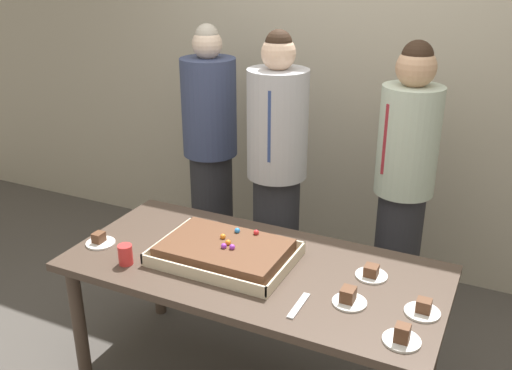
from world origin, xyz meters
TOP-DOWN VIEW (x-y plane):
  - interior_back_panel at (0.00, 1.60)m, footprint 8.00×0.12m
  - party_table at (0.00, 0.00)m, footprint 1.83×0.86m
  - sheet_cake at (-0.15, -0.02)m, footprint 0.67×0.46m
  - plated_slice_near_left at (-0.81, -0.15)m, footprint 0.15×0.15m
  - plated_slice_near_right at (0.54, 0.14)m, footprint 0.15×0.15m
  - plated_slice_far_left at (0.81, -0.05)m, footprint 0.15×0.15m
  - plated_slice_far_right at (0.51, -0.11)m, footprint 0.15×0.15m
  - plated_slice_center_front at (0.77, -0.28)m, footprint 0.15×0.15m
  - drink_cup_nearest at (-0.56, -0.26)m, footprint 0.07×0.07m
  - cake_server_utensil at (0.33, -0.23)m, footprint 0.03×0.20m
  - person_serving_front at (-0.81, 0.99)m, footprint 0.36×0.36m
  - person_green_shirt_behind at (0.50, 0.96)m, footprint 0.34×0.34m
  - person_striped_tie_right at (-0.23, 0.79)m, footprint 0.36×0.36m

SIDE VIEW (x-z plane):
  - party_table at x=0.00m, z-range 0.28..1.02m
  - cake_server_utensil at x=0.33m, z-range 0.74..0.75m
  - plated_slice_near_left at x=-0.81m, z-range 0.73..0.79m
  - plated_slice_near_right at x=0.54m, z-range 0.73..0.79m
  - plated_slice_far_left at x=0.81m, z-range 0.73..0.79m
  - plated_slice_far_right at x=0.51m, z-range 0.73..0.80m
  - plated_slice_center_front at x=0.77m, z-range 0.72..0.80m
  - sheet_cake at x=-0.15m, z-range 0.73..0.84m
  - drink_cup_nearest at x=-0.56m, z-range 0.74..0.84m
  - person_serving_front at x=-0.81m, z-range 0.03..1.76m
  - person_green_shirt_behind at x=0.50m, z-range 0.04..1.75m
  - person_striped_tie_right at x=-0.23m, z-range 0.03..1.78m
  - interior_back_panel at x=0.00m, z-range 0.00..3.00m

